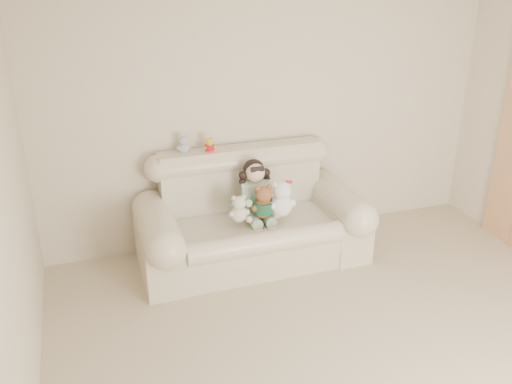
% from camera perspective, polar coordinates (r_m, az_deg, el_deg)
% --- Properties ---
extents(wall_back, '(4.50, 0.00, 4.50)m').
position_cam_1_polar(wall_back, '(5.32, 1.56, 8.39)').
color(wall_back, beige).
rests_on(wall_back, ground).
extents(sofa, '(2.10, 0.95, 1.03)m').
position_cam_1_polar(sofa, '(5.03, -0.36, -2.04)').
color(sofa, beige).
rests_on(sofa, floor).
extents(seated_child, '(0.39, 0.46, 0.57)m').
position_cam_1_polar(seated_child, '(5.03, -0.12, 0.35)').
color(seated_child, '#327238').
rests_on(seated_child, sofa).
extents(brown_teddy, '(0.28, 0.24, 0.37)m').
position_cam_1_polar(brown_teddy, '(4.87, 0.78, -0.69)').
color(brown_teddy, brown).
rests_on(brown_teddy, sofa).
extents(white_cat, '(0.27, 0.21, 0.42)m').
position_cam_1_polar(white_cat, '(4.89, 2.69, -0.31)').
color(white_cat, white).
rests_on(white_cat, sofa).
extents(cream_teddy, '(0.21, 0.17, 0.30)m').
position_cam_1_polar(cream_teddy, '(4.81, -1.82, -1.50)').
color(cream_teddy, beige).
rests_on(cream_teddy, sofa).
extents(yellow_mini_bear, '(0.14, 0.12, 0.17)m').
position_cam_1_polar(yellow_mini_bear, '(5.04, -4.89, 5.08)').
color(yellow_mini_bear, yellow).
rests_on(yellow_mini_bear, sofa).
extents(grey_mini_plush, '(0.13, 0.11, 0.21)m').
position_cam_1_polar(grey_mini_plush, '(5.03, -7.62, 5.12)').
color(grey_mini_plush, '#AAAAB1').
rests_on(grey_mini_plush, sofa).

